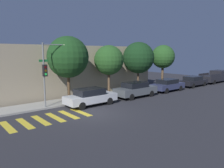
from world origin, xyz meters
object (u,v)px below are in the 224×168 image
(sedan_middle, at_px, (136,89))
(traffic_light_pole, at_px, (49,65))
(pickup_truck, at_px, (215,77))
(tree_midblock, at_px, (109,60))
(tree_far_end, at_px, (138,58))
(tree_near_corner, at_px, (68,57))
(tree_behind_truck, at_px, (163,57))
(sedan_far_end, at_px, (168,85))
(sedan_near_corner, at_px, (90,97))
(sedan_tail_of_row, at_px, (193,81))

(sedan_middle, bearing_deg, traffic_light_pole, 171.33)
(pickup_truck, bearing_deg, traffic_light_pole, 177.11)
(tree_midblock, distance_m, tree_far_end, 4.33)
(tree_near_corner, bearing_deg, sedan_middle, -21.62)
(pickup_truck, xyz_separation_m, tree_behind_truck, (-9.40, 2.41, 2.99))
(traffic_light_pole, bearing_deg, sedan_far_end, -5.35)
(sedan_near_corner, height_order, tree_midblock, tree_midblock)
(sedan_near_corner, bearing_deg, sedan_tail_of_row, 0.00)
(pickup_truck, relative_size, tree_behind_truck, 1.07)
(sedan_tail_of_row, bearing_deg, pickup_truck, -0.00)
(pickup_truck, xyz_separation_m, tree_midblock, (-18.23, 2.41, 2.76))
(tree_midblock, bearing_deg, tree_near_corner, 180.00)
(tree_midblock, bearing_deg, pickup_truck, -7.54)
(traffic_light_pole, bearing_deg, sedan_tail_of_row, -3.82)
(tree_near_corner, height_order, tree_far_end, tree_near_corner)
(sedan_far_end, height_order, tree_midblock, tree_midblock)
(tree_far_end, xyz_separation_m, tree_behind_truck, (4.50, 0.00, 0.05))
(tree_behind_truck, bearing_deg, traffic_light_pole, -175.84)
(sedan_middle, relative_size, tree_behind_truck, 0.85)
(sedan_tail_of_row, relative_size, tree_midblock, 0.86)
(traffic_light_pole, relative_size, sedan_tail_of_row, 1.17)
(tree_far_end, bearing_deg, tree_near_corner, 180.00)
(sedan_far_end, height_order, tree_near_corner, tree_near_corner)
(sedan_far_end, distance_m, pickup_truck, 11.55)
(sedan_far_end, distance_m, tree_midblock, 7.67)
(sedan_far_end, xyz_separation_m, pickup_truck, (11.55, 0.00, 0.13))
(sedan_middle, height_order, tree_far_end, tree_far_end)
(traffic_light_pole, relative_size, tree_behind_truck, 0.96)
(sedan_tail_of_row, bearing_deg, sedan_far_end, -180.00)
(sedan_middle, xyz_separation_m, sedan_tail_of_row, (10.69, 0.00, -0.07))
(pickup_truck, relative_size, tree_near_corner, 0.98)
(traffic_light_pole, height_order, sedan_middle, traffic_light_pole)
(traffic_light_pole, relative_size, tree_midblock, 1.00)
(sedan_tail_of_row, relative_size, tree_far_end, 0.79)
(traffic_light_pole, bearing_deg, tree_midblock, 9.45)
(tree_far_end, bearing_deg, traffic_light_pole, -174.17)
(sedan_near_corner, distance_m, tree_behind_truck, 13.34)
(pickup_truck, relative_size, tree_midblock, 1.11)
(traffic_light_pole, bearing_deg, pickup_truck, -2.89)
(sedan_tail_of_row, relative_size, tree_behind_truck, 0.82)
(sedan_far_end, xyz_separation_m, tree_midblock, (-6.68, 2.41, 2.89))
(traffic_light_pole, distance_m, sedan_far_end, 13.87)
(sedan_far_end, xyz_separation_m, tree_near_corner, (-11.31, 2.41, 3.27))
(traffic_light_pole, height_order, tree_far_end, tree_far_end)
(tree_near_corner, bearing_deg, sedan_tail_of_row, -8.18)
(traffic_light_pole, distance_m, sedan_near_corner, 4.17)
(sedan_near_corner, bearing_deg, tree_far_end, 16.30)
(sedan_far_end, bearing_deg, sedan_middle, -180.00)
(tree_far_end, bearing_deg, tree_midblock, -180.00)
(sedan_far_end, relative_size, tree_near_corner, 0.73)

